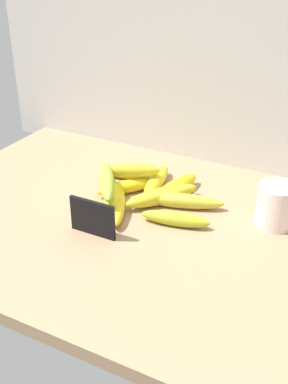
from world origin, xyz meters
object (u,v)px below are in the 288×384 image
Objects in this scene: banana_0 at (132,185)px; banana_5 at (182,201)px; coffee_mug at (277,206)px; banana_10 at (130,170)px; banana_8 at (133,172)px; banana_4 at (175,188)px; banana_2 at (162,196)px; chalkboard_sign at (93,219)px; banana_3 at (118,206)px; banana_9 at (107,180)px; banana_1 at (156,181)px; banana_6 at (175,219)px; banana_7 at (112,195)px.

banana_5 is at bearing -5.99° from banana_0.
banana_10 is at bearing -179.60° from coffee_mug.
banana_4 is at bearing -13.33° from banana_8.
chalkboard_sign is at bearing -111.59° from banana_2.
banana_0 is 9.53cm from banana_2.
banana_0 is 1.10× the size of banana_3.
coffee_mug is at bearing -3.97° from banana_4.
banana_8 is (-39.71, 5.06, -3.02)cm from coffee_mug.
chalkboard_sign is at bearing -71.44° from banana_9.
banana_0 is at bearing 174.01° from banana_5.
banana_10 reaches higher than banana_2.
banana_4 is at bearing 70.02° from chalkboard_sign.
banana_1 is 0.98× the size of banana_8.
banana_4 is 6.14cm from banana_5.
coffee_mug is 26.17cm from banana_4.
banana_4 is (-25.95, 1.80, -2.89)cm from coffee_mug.
banana_9 is (-39.23, -9.06, 1.17)cm from coffee_mug.
chalkboard_sign reaches higher than banana_3.
banana_3 is 1.10× the size of banana_6.
banana_2 is at bearing 50.28° from banana_3.
coffee_mug is 27.48cm from banana_2.
banana_8 is (-5.17, 17.14, 0.12)cm from banana_3.
banana_9 reaches higher than banana_5.
banana_9 is at bearing -140.72° from banana_4.
coffee_mug is 40.15cm from banana_8.
coffee_mug reaches higher than banana_1.
banana_7 is at bearing -160.23° from banana_5.
banana_10 reaches higher than banana_8.
banana_2 is 10.37cm from banana_6.
banana_4 is at bearing 39.28° from banana_9.
chalkboard_sign is 27.97cm from banana_8.
banana_5 is at bearing 3.79° from banana_2.
banana_9 is 8.97cm from banana_10.
coffee_mug is at bearing 13.00° from banana_9.
banana_5 reaches higher than banana_6.
banana_8 is (-17.79, 7.89, 0.08)cm from banana_5.
banana_3 is at bearing -75.55° from banana_10.
banana_10 reaches higher than banana_6.
banana_2 is at bearing -15.57° from banana_10.
banana_3 is 16.33cm from banana_4.
banana_9 reaches higher than banana_8.
banana_9 is (-2.74, -7.75, 4.34)cm from banana_0.
banana_1 reaches higher than banana_0.
banana_7 is at bearing -167.22° from coffee_mug.
banana_10 is at bearing 148.78° from banana_6.
banana_5 is 1.01× the size of banana_9.
banana_8 reaches higher than banana_6.
chalkboard_sign is at bearing -109.98° from banana_4.
coffee_mug is 0.61× the size of banana_1.
banana_3 is 17.91cm from banana_8.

